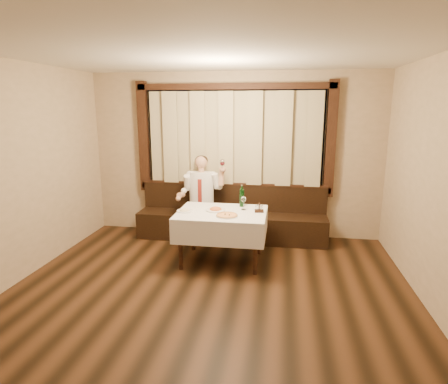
% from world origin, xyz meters
% --- Properties ---
extents(room, '(5.01, 6.01, 2.81)m').
position_xyz_m(room, '(-0.00, 0.97, 1.50)').
color(room, black).
rests_on(room, ground).
extents(banquette, '(3.20, 0.61, 0.94)m').
position_xyz_m(banquette, '(0.00, 2.72, 0.31)').
color(banquette, black).
rests_on(banquette, ground).
extents(dining_table, '(1.27, 0.97, 0.76)m').
position_xyz_m(dining_table, '(0.00, 1.70, 0.65)').
color(dining_table, black).
rests_on(dining_table, ground).
extents(pizza, '(0.31, 0.31, 0.03)m').
position_xyz_m(pizza, '(0.11, 1.48, 0.77)').
color(pizza, white).
rests_on(pizza, dining_table).
extents(pasta_red, '(0.28, 0.28, 0.10)m').
position_xyz_m(pasta_red, '(-0.10, 1.74, 0.80)').
color(pasta_red, white).
rests_on(pasta_red, dining_table).
extents(pasta_cream, '(0.23, 0.23, 0.08)m').
position_xyz_m(pasta_cream, '(-0.53, 1.63, 0.79)').
color(pasta_cream, white).
rests_on(pasta_cream, dining_table).
extents(green_bottle, '(0.07, 0.07, 0.33)m').
position_xyz_m(green_bottle, '(0.25, 2.03, 0.90)').
color(green_bottle, '#0D3E11').
rests_on(green_bottle, dining_table).
extents(table_wine_glass, '(0.08, 0.08, 0.20)m').
position_xyz_m(table_wine_glass, '(0.29, 1.86, 0.90)').
color(table_wine_glass, white).
rests_on(table_wine_glass, dining_table).
extents(cruet_caddy, '(0.13, 0.08, 0.13)m').
position_xyz_m(cruet_caddy, '(0.53, 1.75, 0.80)').
color(cruet_caddy, black).
rests_on(cruet_caddy, dining_table).
extents(seated_man, '(0.78, 0.59, 1.42)m').
position_xyz_m(seated_man, '(-0.51, 2.63, 0.83)').
color(seated_man, black).
rests_on(seated_man, ground).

